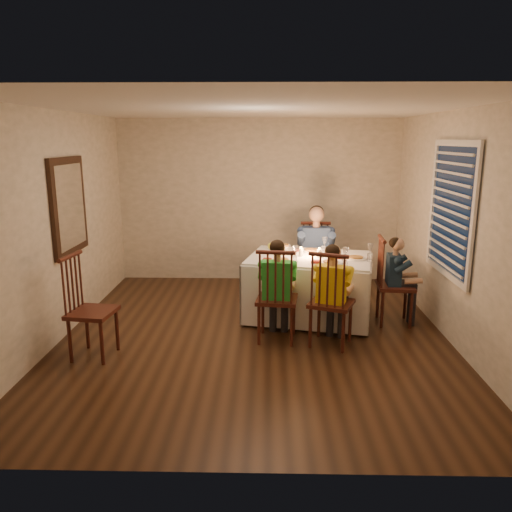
{
  "coord_description": "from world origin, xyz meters",
  "views": [
    {
      "loc": [
        0.14,
        -5.54,
        2.28
      ],
      "look_at": [
        0.01,
        0.15,
        0.94
      ],
      "focal_mm": 35.0,
      "sensor_mm": 36.0,
      "label": 1
    }
  ],
  "objects_px": {
    "serving_bowl": "(282,247)",
    "child_green": "(277,339)",
    "dining_table": "(309,274)",
    "adult": "(314,298)",
    "chair_near_right": "(330,344)",
    "child_yellow": "(330,344)",
    "child_teal": "(393,323)",
    "chair_end": "(393,323)",
    "chair_adult": "(314,298)",
    "chair_near_left": "(277,339)",
    "chair_extra": "(96,356)"
  },
  "relations": [
    {
      "from": "chair_extra",
      "to": "serving_bowl",
      "type": "bearing_deg",
      "value": -43.16
    },
    {
      "from": "chair_extra",
      "to": "dining_table",
      "type": "bearing_deg",
      "value": -54.83
    },
    {
      "from": "chair_near_left",
      "to": "adult",
      "type": "xyz_separation_m",
      "value": [
        0.58,
        1.55,
        0.0
      ]
    },
    {
      "from": "dining_table",
      "to": "chair_adult",
      "type": "bearing_deg",
      "value": 91.23
    },
    {
      "from": "serving_bowl",
      "to": "child_green",
      "type": "bearing_deg",
      "value": -94.08
    },
    {
      "from": "serving_bowl",
      "to": "chair_near_right",
      "type": "bearing_deg",
      "value": -68.39
    },
    {
      "from": "dining_table",
      "to": "child_green",
      "type": "height_order",
      "value": "dining_table"
    },
    {
      "from": "chair_adult",
      "to": "child_yellow",
      "type": "relative_size",
      "value": 0.95
    },
    {
      "from": "chair_extra",
      "to": "child_yellow",
      "type": "height_order",
      "value": "child_yellow"
    },
    {
      "from": "child_yellow",
      "to": "child_teal",
      "type": "bearing_deg",
      "value": -119.92
    },
    {
      "from": "child_green",
      "to": "serving_bowl",
      "type": "bearing_deg",
      "value": -87.46
    },
    {
      "from": "chair_near_left",
      "to": "child_teal",
      "type": "xyz_separation_m",
      "value": [
        1.49,
        0.58,
        0.0
      ]
    },
    {
      "from": "dining_table",
      "to": "chair_end",
      "type": "xyz_separation_m",
      "value": [
        1.06,
        -0.19,
        -0.58
      ]
    },
    {
      "from": "dining_table",
      "to": "chair_near_right",
      "type": "bearing_deg",
      "value": -66.88
    },
    {
      "from": "dining_table",
      "to": "child_yellow",
      "type": "height_order",
      "value": "dining_table"
    },
    {
      "from": "chair_near_left",
      "to": "serving_bowl",
      "type": "relative_size",
      "value": 4.66
    },
    {
      "from": "child_yellow",
      "to": "child_teal",
      "type": "distance_m",
      "value": 1.13
    },
    {
      "from": "chair_end",
      "to": "child_yellow",
      "type": "distance_m",
      "value": 1.13
    },
    {
      "from": "child_green",
      "to": "serving_bowl",
      "type": "height_order",
      "value": "serving_bowl"
    },
    {
      "from": "child_teal",
      "to": "chair_near_left",
      "type": "bearing_deg",
      "value": 115.27
    },
    {
      "from": "adult",
      "to": "serving_bowl",
      "type": "xyz_separation_m",
      "value": [
        -0.5,
        -0.37,
        0.84
      ]
    },
    {
      "from": "chair_end",
      "to": "serving_bowl",
      "type": "distance_m",
      "value": 1.75
    },
    {
      "from": "adult",
      "to": "child_green",
      "type": "bearing_deg",
      "value": -107.61
    },
    {
      "from": "child_teal",
      "to": "chair_near_right",
      "type": "bearing_deg",
      "value": 132.66
    },
    {
      "from": "chair_end",
      "to": "adult",
      "type": "xyz_separation_m",
      "value": [
        -0.91,
        0.98,
        0.0
      ]
    },
    {
      "from": "adult",
      "to": "child_teal",
      "type": "xyz_separation_m",
      "value": [
        0.91,
        -0.98,
        0.0
      ]
    },
    {
      "from": "chair_adult",
      "to": "serving_bowl",
      "type": "distance_m",
      "value": 1.05
    },
    {
      "from": "child_teal",
      "to": "serving_bowl",
      "type": "height_order",
      "value": "serving_bowl"
    },
    {
      "from": "chair_near_right",
      "to": "chair_extra",
      "type": "relative_size",
      "value": 0.99
    },
    {
      "from": "chair_extra",
      "to": "child_teal",
      "type": "relative_size",
      "value": 1.01
    },
    {
      "from": "dining_table",
      "to": "adult",
      "type": "relative_size",
      "value": 1.29
    },
    {
      "from": "chair_end",
      "to": "adult",
      "type": "bearing_deg",
      "value": 46.99
    },
    {
      "from": "chair_adult",
      "to": "chair_near_right",
      "type": "xyz_separation_m",
      "value": [
        0.02,
        -1.68,
        0.0
      ]
    },
    {
      "from": "chair_near_right",
      "to": "child_teal",
      "type": "xyz_separation_m",
      "value": [
        0.88,
        0.7,
        0.0
      ]
    },
    {
      "from": "chair_near_left",
      "to": "chair_near_right",
      "type": "bearing_deg",
      "value": 174.64
    },
    {
      "from": "adult",
      "to": "child_teal",
      "type": "bearing_deg",
      "value": -44.26
    },
    {
      "from": "chair_end",
      "to": "child_yellow",
      "type": "height_order",
      "value": "child_yellow"
    },
    {
      "from": "chair_extra",
      "to": "child_green",
      "type": "bearing_deg",
      "value": -68.38
    },
    {
      "from": "dining_table",
      "to": "serving_bowl",
      "type": "height_order",
      "value": "serving_bowl"
    },
    {
      "from": "chair_near_right",
      "to": "child_yellow",
      "type": "distance_m",
      "value": 0.0
    },
    {
      "from": "dining_table",
      "to": "chair_near_right",
      "type": "relative_size",
      "value": 1.59
    },
    {
      "from": "child_green",
      "to": "child_teal",
      "type": "xyz_separation_m",
      "value": [
        1.49,
        0.58,
        0.0
      ]
    },
    {
      "from": "child_yellow",
      "to": "chair_near_left",
      "type": "bearing_deg",
      "value": 9.58
    },
    {
      "from": "adult",
      "to": "chair_adult",
      "type": "bearing_deg",
      "value": -177.12
    },
    {
      "from": "chair_adult",
      "to": "chair_near_left",
      "type": "relative_size",
      "value": 1.0
    },
    {
      "from": "chair_adult",
      "to": "chair_extra",
      "type": "bearing_deg",
      "value": -138.18
    },
    {
      "from": "chair_extra",
      "to": "child_green",
      "type": "relative_size",
      "value": 0.94
    },
    {
      "from": "chair_adult",
      "to": "child_green",
      "type": "relative_size",
      "value": 0.93
    },
    {
      "from": "dining_table",
      "to": "chair_near_right",
      "type": "distance_m",
      "value": 1.08
    },
    {
      "from": "chair_adult",
      "to": "chair_near_right",
      "type": "relative_size",
      "value": 1.0
    }
  ]
}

